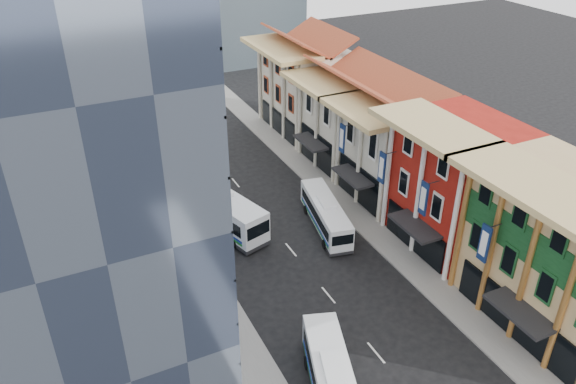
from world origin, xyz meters
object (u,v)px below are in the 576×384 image
shophouse_tan (569,257)px  bus_left_far (218,207)px  bus_left_near (333,384)px  office_tower (69,150)px  bus_right (326,214)px

shophouse_tan → bus_left_far: (-18.50, 23.92, -4.00)m
bus_left_far → bus_left_near: bearing=-107.6°
office_tower → shophouse_tan: bearing=-24.3°
bus_left_far → bus_right: size_ratio=1.26×
office_tower → bus_right: (21.59, 4.80, -13.42)m
shophouse_tan → bus_left_far: shophouse_tan is taller
bus_left_near → office_tower: bearing=150.3°
office_tower → bus_left_near: office_tower is taller
shophouse_tan → bus_left_far: 30.51m
bus_left_near → bus_right: bus_left_near is taller
bus_right → bus_left_near: bearing=-106.4°
shophouse_tan → bus_right: 21.48m
bus_left_near → bus_left_far: size_ratio=0.84×
bus_right → shophouse_tan: bearing=-52.0°
bus_right → office_tower: bearing=-156.0°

